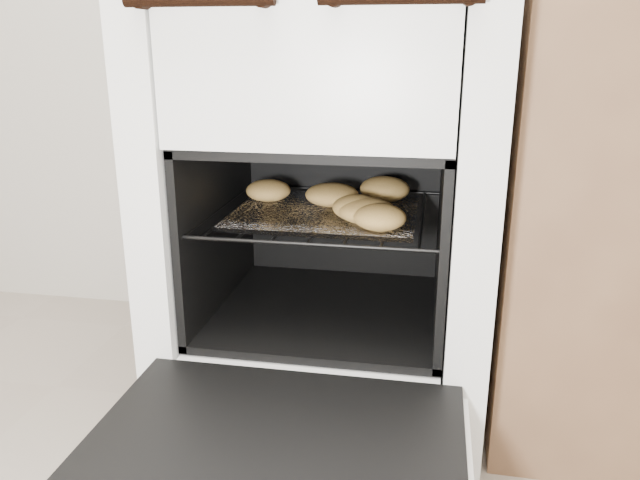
% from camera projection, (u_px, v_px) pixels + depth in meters
% --- Properties ---
extents(stove, '(0.65, 0.72, 0.99)m').
position_uv_depth(stove, '(333.00, 195.00, 1.35)').
color(stove, white).
rests_on(stove, ground).
extents(oven_door, '(0.58, 0.45, 0.04)m').
position_uv_depth(oven_door, '(273.00, 456.00, 0.92)').
color(oven_door, black).
rests_on(oven_door, stove).
extents(oven_rack, '(0.47, 0.45, 0.01)m').
position_uv_depth(oven_rack, '(328.00, 213.00, 1.29)').
color(oven_rack, black).
rests_on(oven_rack, stove).
extents(foil_sheet, '(0.37, 0.32, 0.01)m').
position_uv_depth(foil_sheet, '(326.00, 212.00, 1.27)').
color(foil_sheet, white).
rests_on(foil_sheet, oven_rack).
extents(baked_rolls, '(0.38, 0.34, 0.05)m').
position_uv_depth(baked_rolls, '(350.00, 200.00, 1.25)').
color(baked_rolls, tan).
rests_on(baked_rolls, foil_sheet).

